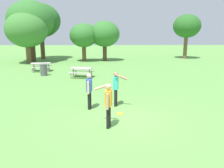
{
  "coord_description": "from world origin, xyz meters",
  "views": [
    {
      "loc": [
        -0.7,
        -8.22,
        3.36
      ],
      "look_at": [
        -0.52,
        2.04,
        1.0
      ],
      "focal_mm": 35.09,
      "sensor_mm": 36.0,
      "label": 1
    }
  ],
  "objects": [
    {
      "name": "tree_tall_left",
      "position": [
        -9.92,
        17.33,
        3.78
      ],
      "size": [
        4.64,
        4.64,
        5.77
      ],
      "color": "brown",
      "rests_on": "ground"
    },
    {
      "name": "tree_broad_center",
      "position": [
        -9.91,
        18.93,
        4.88
      ],
      "size": [
        5.46,
        5.46,
        7.23
      ],
      "color": "#4C3823",
      "rests_on": "ground"
    },
    {
      "name": "picnic_table_near",
      "position": [
        -2.82,
        8.77,
        0.56
      ],
      "size": [
        1.95,
        1.73,
        0.77
      ],
      "color": "#B2ADA3",
      "rests_on": "ground"
    },
    {
      "name": "trash_can_beside_table",
      "position": [
        -6.01,
        9.62,
        0.48
      ],
      "size": [
        0.59,
        0.59,
        0.96
      ],
      "color": "#515156",
      "rests_on": "ground"
    },
    {
      "name": "tree_slender_mid",
      "position": [
        -3.7,
        19.23,
        3.15
      ],
      "size": [
        3.4,
        3.4,
        4.63
      ],
      "color": "brown",
      "rests_on": "ground"
    },
    {
      "name": "tree_back_left",
      "position": [
        -1.13,
        19.73,
        3.33
      ],
      "size": [
        3.73,
        3.73,
        4.94
      ],
      "color": "#4C3823",
      "rests_on": "ground"
    },
    {
      "name": "frisbee",
      "position": [
        -0.21,
        0.65,
        0.01
      ],
      "size": [
        0.26,
        0.26,
        0.03
      ],
      "primitive_type": "cylinder",
      "color": "yellow",
      "rests_on": "ground"
    },
    {
      "name": "person_bystander",
      "position": [
        -1.56,
        1.36,
        0.94
      ],
      "size": [
        0.25,
        0.61,
        1.64
      ],
      "color": "black",
      "rests_on": "ground"
    },
    {
      "name": "tree_back_right",
      "position": [
        9.95,
        22.11,
        4.33
      ],
      "size": [
        3.65,
        3.65,
        5.94
      ],
      "color": "brown",
      "rests_on": "ground"
    },
    {
      "name": "person_thrower",
      "position": [
        -0.34,
        1.77,
        0.96
      ],
      "size": [
        0.66,
        0.68,
        1.64
      ],
      "color": "black",
      "rests_on": "ground"
    },
    {
      "name": "person_catcher",
      "position": [
        -0.71,
        -0.69,
        0.96
      ],
      "size": [
        0.66,
        0.68,
        1.64
      ],
      "color": "black",
      "rests_on": "ground"
    },
    {
      "name": "ground_plane",
      "position": [
        0.0,
        0.0,
        0.0
      ],
      "size": [
        120.0,
        120.0,
        0.0
      ],
      "primitive_type": "plane",
      "color": "#609947"
    },
    {
      "name": "picnic_table_far",
      "position": [
        -6.86,
        11.74,
        0.56
      ],
      "size": [
        1.89,
        1.65,
        0.77
      ],
      "color": "#B2ADA3",
      "rests_on": "ground"
    },
    {
      "name": "tree_far_right",
      "position": [
        -9.58,
        21.85,
        5.05
      ],
      "size": [
        5.13,
        5.13,
        7.27
      ],
      "color": "brown",
      "rests_on": "ground"
    }
  ]
}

